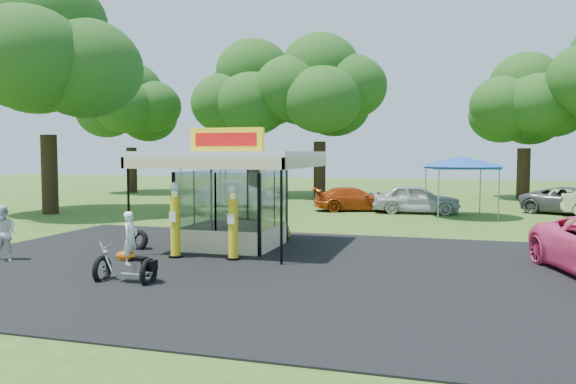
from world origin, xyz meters
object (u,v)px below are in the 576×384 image
(gas_pump_left, at_px, (175,222))
(kiosk_car, at_px, (254,226))
(gas_pump_right, at_px, (233,224))
(spectator_west, at_px, (4,233))
(tent_west, at_px, (223,158))
(tent_east, at_px, (461,162))
(motorcycle, at_px, (129,254))
(bg_car_d, at_px, (574,201))
(bg_car_b, at_px, (354,199))
(bg_car_c, at_px, (416,199))
(bg_car_a, at_px, (236,194))
(gas_station_kiosk, at_px, (233,197))

(gas_pump_left, height_order, kiosk_car, gas_pump_left)
(gas_pump_right, height_order, spectator_west, gas_pump_right)
(tent_west, bearing_deg, kiosk_car, -59.07)
(spectator_west, xyz_separation_m, tent_west, (1.33, 13.98, 2.18))
(gas_pump_right, relative_size, tent_east, 0.53)
(motorcycle, height_order, bg_car_d, motorcycle)
(bg_car_b, xyz_separation_m, bg_car_d, (11.74, 1.29, 0.06))
(bg_car_c, bearing_deg, kiosk_car, 150.57)
(gas_pump_left, xyz_separation_m, bg_car_b, (2.95, 16.11, -0.49))
(bg_car_a, relative_size, tent_east, 1.06)
(gas_pump_left, xyz_separation_m, motorcycle, (0.45, -3.39, -0.42))
(bg_car_a, bearing_deg, kiosk_car, -162.75)
(gas_pump_left, height_order, tent_west, tent_west)
(kiosk_car, bearing_deg, spectator_west, 138.36)
(gas_station_kiosk, xyz_separation_m, motorcycle, (-0.54, -5.76, -1.04))
(gas_pump_left, height_order, bg_car_c, gas_pump_left)
(spectator_west, bearing_deg, tent_east, 37.81)
(gas_pump_left, xyz_separation_m, tent_east, (8.77, 14.43, 1.70))
(motorcycle, xyz_separation_m, kiosk_car, (0.54, 7.97, -0.27))
(kiosk_car, xyz_separation_m, bg_car_d, (13.69, 12.81, 0.26))
(gas_pump_right, distance_m, bg_car_d, 21.46)
(gas_pump_left, xyz_separation_m, spectator_west, (-4.81, -1.94, -0.29))
(kiosk_car, height_order, tent_east, tent_east)
(bg_car_c, distance_m, tent_west, 10.82)
(spectator_west, bearing_deg, gas_station_kiosk, 24.13)
(bg_car_a, bearing_deg, motorcycle, -173.48)
(motorcycle, bearing_deg, bg_car_b, 82.39)
(bg_car_b, xyz_separation_m, tent_west, (-6.42, -4.06, 2.37))
(gas_station_kiosk, height_order, bg_car_d, gas_station_kiosk)
(kiosk_car, distance_m, bg_car_a, 13.13)
(motorcycle, xyz_separation_m, bg_car_a, (-4.93, 19.90, 0.04))
(motorcycle, relative_size, kiosk_car, 0.68)
(gas_pump_left, bearing_deg, bg_car_b, 79.63)
(tent_west, bearing_deg, bg_car_c, 20.14)
(kiosk_car, distance_m, tent_west, 9.07)
(kiosk_car, bearing_deg, bg_car_b, -9.61)
(gas_pump_left, relative_size, bg_car_c, 0.51)
(gas_pump_left, relative_size, bg_car_d, 0.46)
(kiosk_car, bearing_deg, gas_pump_right, -168.58)
(spectator_west, relative_size, bg_car_a, 0.36)
(gas_pump_left, distance_m, bg_car_c, 16.97)
(motorcycle, bearing_deg, tent_east, 64.67)
(bg_car_a, bearing_deg, gas_pump_left, -172.22)
(gas_pump_left, bearing_deg, motorcycle, -82.36)
(gas_station_kiosk, distance_m, bg_car_c, 14.42)
(spectator_west, bearing_deg, tent_west, 72.02)
(gas_station_kiosk, relative_size, bg_car_a, 1.13)
(gas_station_kiosk, height_order, gas_pump_left, gas_station_kiosk)
(gas_pump_right, bearing_deg, spectator_west, -162.49)
(gas_station_kiosk, height_order, motorcycle, gas_station_kiosk)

